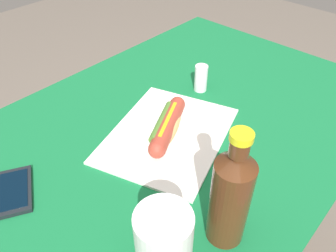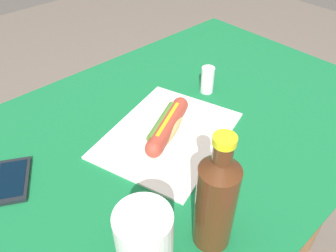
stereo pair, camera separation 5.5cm
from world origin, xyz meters
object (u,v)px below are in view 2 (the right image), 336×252
(hot_dog, at_px, (168,126))
(salt_shaker, at_px, (207,80))
(cell_phone, at_px, (12,180))
(drinking_cup, at_px, (145,243))
(soda_bottle, at_px, (216,200))

(hot_dog, xyz_separation_m, salt_shaker, (0.21, 0.06, 0.01))
(hot_dog, height_order, salt_shaker, salt_shaker)
(cell_phone, height_order, drinking_cup, drinking_cup)
(cell_phone, distance_m, soda_bottle, 0.43)
(drinking_cup, bearing_deg, hot_dog, 41.25)
(hot_dog, distance_m, drinking_cup, 0.33)
(cell_phone, relative_size, soda_bottle, 0.58)
(cell_phone, bearing_deg, soda_bottle, -60.39)
(soda_bottle, relative_size, drinking_cup, 1.74)
(hot_dog, relative_size, salt_shaker, 2.55)
(cell_phone, distance_m, drinking_cup, 0.34)
(hot_dog, bearing_deg, cell_phone, 161.70)
(hot_dog, xyz_separation_m, drinking_cup, (-0.25, -0.22, 0.04))
(soda_bottle, distance_m, salt_shaker, 0.47)
(drinking_cup, xyz_separation_m, salt_shaker, (0.46, 0.28, -0.03))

